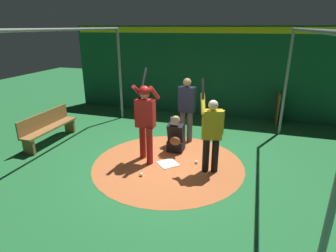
{
  "coord_description": "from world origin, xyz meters",
  "views": [
    {
      "loc": [
        5.56,
        1.74,
        3.05
      ],
      "look_at": [
        0.0,
        0.0,
        0.95
      ],
      "focal_mm": 29.71,
      "sensor_mm": 36.0,
      "label": 1
    }
  ],
  "objects_px": {
    "home_plate": "(168,164)",
    "baseball_1": "(141,174)",
    "bench": "(48,127)",
    "umpire": "(187,107)",
    "visitor": "(211,131)",
    "catcher": "(176,137)",
    "bat_rack": "(278,108)",
    "baseball_0": "(196,162)",
    "batter": "(145,116)"
  },
  "relations": [
    {
      "from": "home_plate",
      "to": "baseball_1",
      "type": "distance_m",
      "value": 0.81
    },
    {
      "from": "bench",
      "to": "umpire",
      "type": "bearing_deg",
      "value": 108.33
    },
    {
      "from": "visitor",
      "to": "baseball_1",
      "type": "height_order",
      "value": "visitor"
    },
    {
      "from": "catcher",
      "to": "visitor",
      "type": "distance_m",
      "value": 1.4
    },
    {
      "from": "umpire",
      "to": "baseball_1",
      "type": "height_order",
      "value": "umpire"
    },
    {
      "from": "catcher",
      "to": "umpire",
      "type": "distance_m",
      "value": 0.97
    },
    {
      "from": "bat_rack",
      "to": "bench",
      "type": "height_order",
      "value": "bat_rack"
    },
    {
      "from": "bench",
      "to": "baseball_1",
      "type": "bearing_deg",
      "value": 72.44
    },
    {
      "from": "catcher",
      "to": "baseball_0",
      "type": "relative_size",
      "value": 13.03
    },
    {
      "from": "catcher",
      "to": "batter",
      "type": "bearing_deg",
      "value": -37.11
    },
    {
      "from": "home_plate",
      "to": "bench",
      "type": "bearing_deg",
      "value": -94.66
    },
    {
      "from": "bat_rack",
      "to": "bench",
      "type": "distance_m",
      "value": 7.14
    },
    {
      "from": "home_plate",
      "to": "baseball_0",
      "type": "height_order",
      "value": "baseball_0"
    },
    {
      "from": "home_plate",
      "to": "batter",
      "type": "relative_size",
      "value": 0.2
    },
    {
      "from": "catcher",
      "to": "umpire",
      "type": "bearing_deg",
      "value": 173.25
    },
    {
      "from": "batter",
      "to": "bench",
      "type": "distance_m",
      "value": 3.06
    },
    {
      "from": "visitor",
      "to": "bat_rack",
      "type": "distance_m",
      "value": 4.36
    },
    {
      "from": "umpire",
      "to": "visitor",
      "type": "bearing_deg",
      "value": 31.09
    },
    {
      "from": "umpire",
      "to": "bench",
      "type": "bearing_deg",
      "value": -71.67
    },
    {
      "from": "home_plate",
      "to": "catcher",
      "type": "distance_m",
      "value": 0.83
    },
    {
      "from": "bench",
      "to": "baseball_0",
      "type": "relative_size",
      "value": 25.61
    },
    {
      "from": "batter",
      "to": "bench",
      "type": "xyz_separation_m",
      "value": [
        -0.24,
        -2.98,
        -0.66
      ]
    },
    {
      "from": "bench",
      "to": "baseball_0",
      "type": "xyz_separation_m",
      "value": [
        0.07,
        4.17,
        -0.41
      ]
    },
    {
      "from": "umpire",
      "to": "baseball_1",
      "type": "bearing_deg",
      "value": -11.49
    },
    {
      "from": "home_plate",
      "to": "visitor",
      "type": "height_order",
      "value": "visitor"
    },
    {
      "from": "bat_rack",
      "to": "baseball_1",
      "type": "distance_m",
      "value": 5.57
    },
    {
      "from": "baseball_0",
      "to": "home_plate",
      "type": "bearing_deg",
      "value": -71.19
    },
    {
      "from": "batter",
      "to": "bat_rack",
      "type": "xyz_separation_m",
      "value": [
        -3.95,
        3.13,
        -0.62
      ]
    },
    {
      "from": "umpire",
      "to": "visitor",
      "type": "relative_size",
      "value": 0.88
    },
    {
      "from": "umpire",
      "to": "bat_rack",
      "type": "relative_size",
      "value": 1.67
    },
    {
      "from": "umpire",
      "to": "baseball_0",
      "type": "xyz_separation_m",
      "value": [
        1.27,
        0.57,
        -0.96
      ]
    },
    {
      "from": "batter",
      "to": "umpire",
      "type": "xyz_separation_m",
      "value": [
        -1.44,
        0.62,
        -0.11
      ]
    },
    {
      "from": "baseball_1",
      "to": "home_plate",
      "type": "bearing_deg",
      "value": 151.59
    },
    {
      "from": "baseball_0",
      "to": "baseball_1",
      "type": "bearing_deg",
      "value": -47.64
    },
    {
      "from": "bat_rack",
      "to": "baseball_0",
      "type": "bearing_deg",
      "value": -27.17
    },
    {
      "from": "batter",
      "to": "baseball_0",
      "type": "relative_size",
      "value": 29.1
    },
    {
      "from": "visitor",
      "to": "baseball_0",
      "type": "distance_m",
      "value": 1.0
    },
    {
      "from": "catcher",
      "to": "umpire",
      "type": "xyz_separation_m",
      "value": [
        -0.73,
        0.09,
        0.62
      ]
    },
    {
      "from": "baseball_0",
      "to": "baseball_1",
      "type": "relative_size",
      "value": 1.0
    },
    {
      "from": "visitor",
      "to": "bat_rack",
      "type": "relative_size",
      "value": 1.9
    },
    {
      "from": "visitor",
      "to": "baseball_0",
      "type": "relative_size",
      "value": 27.15
    },
    {
      "from": "home_plate",
      "to": "bat_rack",
      "type": "bearing_deg",
      "value": 147.24
    },
    {
      "from": "batter",
      "to": "visitor",
      "type": "relative_size",
      "value": 1.07
    },
    {
      "from": "catcher",
      "to": "baseball_0",
      "type": "height_order",
      "value": "catcher"
    },
    {
      "from": "bat_rack",
      "to": "visitor",
      "type": "bearing_deg",
      "value": -21.49
    },
    {
      "from": "visitor",
      "to": "baseball_0",
      "type": "height_order",
      "value": "visitor"
    },
    {
      "from": "bat_rack",
      "to": "bench",
      "type": "xyz_separation_m",
      "value": [
        3.7,
        -6.11,
        -0.04
      ]
    },
    {
      "from": "batter",
      "to": "catcher",
      "type": "distance_m",
      "value": 1.15
    },
    {
      "from": "visitor",
      "to": "baseball_1",
      "type": "xyz_separation_m",
      "value": [
        0.67,
        -1.36,
        -0.9
      ]
    },
    {
      "from": "umpire",
      "to": "bench",
      "type": "distance_m",
      "value": 3.83
    }
  ]
}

